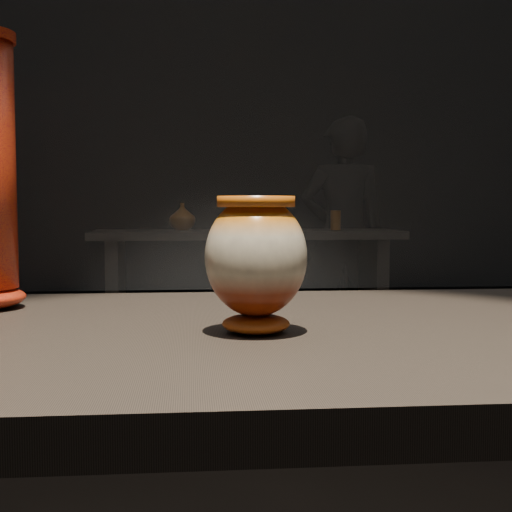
% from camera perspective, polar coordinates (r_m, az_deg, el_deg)
% --- Properties ---
extents(display_plinth, '(2.00, 0.80, 0.90)m').
position_cam_1_polar(display_plinth, '(1.09, 6.75, -19.66)').
color(display_plinth, black).
rests_on(display_plinth, ground).
extents(main_vase, '(0.17, 0.17, 0.18)m').
position_cam_1_polar(main_vase, '(0.94, -0.00, -0.20)').
color(main_vase, maroon).
rests_on(main_vase, display_plinth).
extents(back_shelf, '(2.00, 0.60, 0.90)m').
position_cam_1_polar(back_shelf, '(4.68, -0.75, -1.16)').
color(back_shelf, black).
rests_on(back_shelf, ground).
extents(back_vase_left, '(0.23, 0.23, 0.18)m').
position_cam_1_polar(back_vase_left, '(4.70, -5.91, 3.15)').
color(back_vase_left, '#964C15').
rests_on(back_vase_left, back_shelf).
extents(back_vase_mid, '(0.19, 0.19, 0.17)m').
position_cam_1_polar(back_vase_mid, '(4.63, -0.51, 3.09)').
color(back_vase_mid, maroon).
rests_on(back_vase_mid, back_shelf).
extents(back_vase_right, '(0.07, 0.07, 0.13)m').
position_cam_1_polar(back_vase_right, '(4.76, 6.39, 2.86)').
color(back_vase_right, '#964C15').
rests_on(back_vase_right, back_shelf).
extents(visitor, '(0.63, 0.43, 1.69)m').
position_cam_1_polar(visitor, '(5.20, 6.98, 1.67)').
color(visitor, black).
rests_on(visitor, ground).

